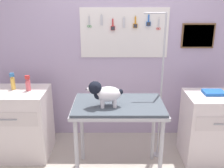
% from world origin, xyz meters
% --- Properties ---
extents(rear_wall_panel, '(4.00, 0.11, 2.30)m').
position_xyz_m(rear_wall_panel, '(0.01, 1.28, 1.16)').
color(rear_wall_panel, '#B6A4C3').
rests_on(rear_wall_panel, ground).
extents(grooming_table, '(0.99, 0.62, 0.87)m').
position_xyz_m(grooming_table, '(-0.06, 0.35, 0.78)').
color(grooming_table, '#B7B7BC').
rests_on(grooming_table, ground).
extents(grooming_arm, '(0.30, 0.11, 1.79)m').
position_xyz_m(grooming_arm, '(0.45, 0.68, 0.84)').
color(grooming_arm, '#B7B7BC').
rests_on(grooming_arm, ground).
extents(dog, '(0.38, 0.20, 0.28)m').
position_xyz_m(dog, '(-0.21, 0.27, 1.02)').
color(dog, white).
rests_on(dog, grooming_table).
extents(counter_left, '(0.80, 0.58, 0.87)m').
position_xyz_m(counter_left, '(-1.34, 0.73, 0.44)').
color(counter_left, silver).
rests_on(counter_left, ground).
extents(cabinet_right, '(0.68, 0.54, 0.86)m').
position_xyz_m(cabinet_right, '(1.09, 0.62, 0.43)').
color(cabinet_right, silver).
rests_on(cabinet_right, ground).
extents(shampoo_bottle, '(0.05, 0.05, 0.21)m').
position_xyz_m(shampoo_bottle, '(-1.35, 0.79, 0.96)').
color(shampoo_bottle, '#EAB546').
rests_on(shampoo_bottle, counter_left).
extents(detangler_spray, '(0.06, 0.06, 0.19)m').
position_xyz_m(detangler_spray, '(-1.15, 0.75, 0.95)').
color(detangler_spray, '#D95861').
rests_on(detangler_spray, counter_left).
extents(supply_tray, '(0.24, 0.18, 0.04)m').
position_xyz_m(supply_tray, '(1.07, 0.66, 0.88)').
color(supply_tray, blue).
rests_on(supply_tray, cabinet_right).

